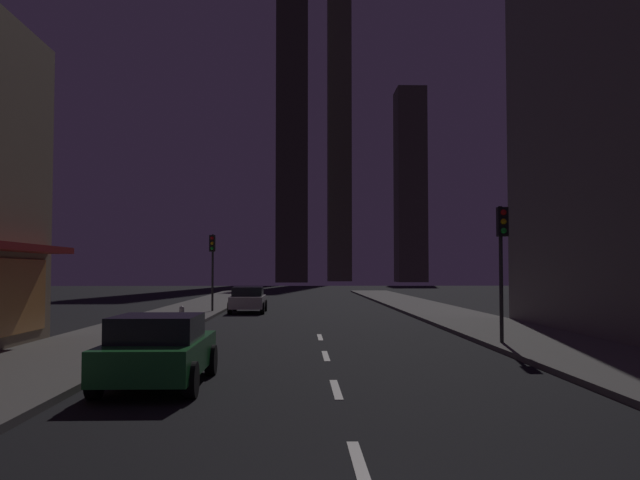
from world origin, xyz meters
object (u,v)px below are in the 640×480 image
car_parked_near (159,350)px  traffic_light_far_left (212,255)px  car_parked_far (248,299)px  fire_hydrant_far_left (182,314)px  traffic_light_near_right (502,243)px

car_parked_near → traffic_light_far_left: 23.35m
car_parked_far → fire_hydrant_far_left: bearing=-106.0°
car_parked_near → car_parked_far: same height
car_parked_far → traffic_light_far_left: size_ratio=1.01×
fire_hydrant_far_left → traffic_light_far_left: bearing=86.8°
traffic_light_near_right → fire_hydrant_far_left: bearing=140.6°
fire_hydrant_far_left → car_parked_near: bearing=-81.8°
car_parked_near → car_parked_far: bearing=90.0°
traffic_light_far_left → car_parked_near: bearing=-85.3°
car_parked_far → traffic_light_near_right: (9.10, -17.42, 2.45)m
fire_hydrant_far_left → traffic_light_near_right: traffic_light_near_right is taller
car_parked_near → fire_hydrant_far_left: (-2.30, 15.95, -0.29)m
car_parked_far → traffic_light_far_left: bearing=-156.1°
traffic_light_near_right → traffic_light_far_left: 19.89m
traffic_light_far_left → fire_hydrant_far_left: bearing=-93.2°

